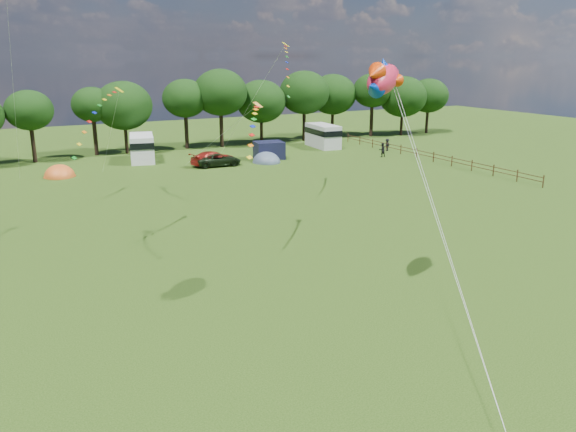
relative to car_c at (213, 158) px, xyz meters
name	(u,v)px	position (x,y,z in m)	size (l,w,h in m)	color
ground_plane	(378,358)	(-8.63, -42.88, -0.78)	(180.00, 180.00, 0.00)	#153208
tree_line	(153,102)	(-3.33, 12.11, 5.57)	(102.98, 10.98, 10.27)	black
fence	(425,154)	(23.37, -8.38, -0.08)	(0.12, 33.12, 1.20)	#472D19
car_c	(213,158)	(0.00, 0.00, 0.00)	(2.19, 5.21, 1.56)	maroon
car_d	(218,160)	(0.26, -0.74, -0.07)	(2.37, 5.24, 1.43)	black
campervan_c	(142,147)	(-6.44, 6.39, 0.86)	(3.92, 6.64, 3.05)	white
campervan_d	(323,135)	(17.64, 5.57, 0.85)	(3.14, 6.38, 3.03)	silver
tent_orange	(60,177)	(-16.13, 1.27, -0.76)	(3.14, 3.44, 2.46)	orange
tent_greyblue	(266,162)	(6.03, -1.20, -0.76)	(3.26, 3.57, 2.42)	#4A5A6A
awning_navy	(269,150)	(7.32, 0.77, 0.25)	(3.31, 2.69, 2.07)	black
fish_kite	(381,80)	(-5.43, -37.96, 10.04)	(3.52, 2.95, 1.96)	red
streamer_kite_b	(101,110)	(-15.39, -22.90, 7.87)	(4.15, 4.66, 3.78)	yellow
streamer_kite_c	(255,120)	(-7.21, -27.71, 7.31)	(3.16, 4.95, 2.80)	#FFAD33
walker_a	(382,150)	(20.10, -4.38, 0.08)	(0.83, 0.51, 1.72)	black
walker_b	(387,145)	(23.49, -0.92, 0.01)	(1.02, 0.47, 1.58)	black
streamer_kite_d	(287,60)	(0.62, -16.81, 10.74)	(2.67, 5.15, 4.30)	yellow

